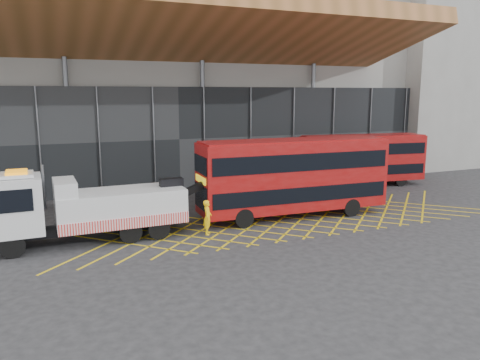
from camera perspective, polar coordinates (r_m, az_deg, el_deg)
name	(u,v)px	position (r m, az deg, el deg)	size (l,w,h in m)	color
ground_plane	(201,231)	(26.16, -4.83, -6.20)	(120.00, 120.00, 0.00)	#242527
road_markings	(290,220)	(28.30, 6.06, -4.91)	(27.96, 7.16, 0.01)	yellow
construction_building	(156,77)	(43.36, -10.21, 12.30)	(55.00, 23.97, 18.00)	gray
east_building	(435,70)	(56.26, 22.65, 12.28)	(15.00, 12.00, 20.00)	gray
recovery_truck	(83,207)	(25.00, -18.58, -3.16)	(11.39, 2.91, 3.97)	black
bus_towed	(294,174)	(28.65, 6.55, 0.70)	(11.85, 3.17, 4.78)	maroon
bus_second	(363,158)	(39.56, 14.74, 2.65)	(10.50, 3.68, 4.18)	maroon
worker	(207,217)	(25.28, -3.98, -4.56)	(0.69, 0.45, 1.89)	yellow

